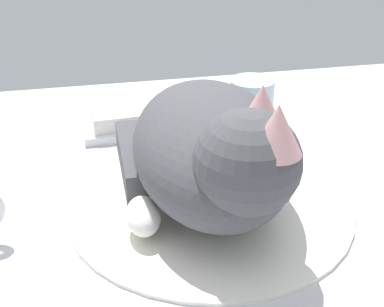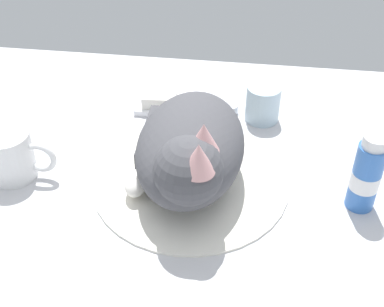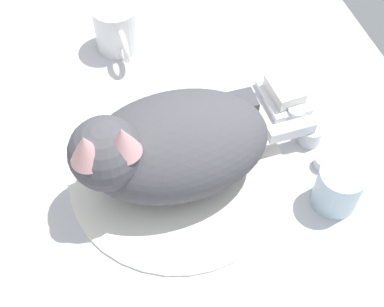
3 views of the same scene
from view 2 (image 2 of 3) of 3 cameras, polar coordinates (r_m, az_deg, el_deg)
ground_plane at (r=87.97cm, az=-0.13°, el=-3.83°), size 110.00×82.50×3.00cm
sink_basin at (r=86.67cm, az=-0.13°, el=-2.88°), size 32.16×32.16×0.87cm
faucet at (r=101.47cm, az=1.39°, el=5.29°), size 12.81×9.04×5.06cm
cat at (r=80.71cm, az=-0.34°, el=0.30°), size 18.67×29.49×16.43cm
coffee_mug at (r=90.52cm, az=-18.96°, el=-0.19°), size 11.74×7.69×8.40cm
rinse_cup at (r=100.18cm, az=7.69°, el=5.42°), size 6.42×6.42×7.09cm
soap_dish at (r=103.92cm, az=-3.51°, el=5.12°), size 9.00×6.40×1.20cm
soap_bar at (r=102.95cm, az=-3.55°, el=5.93°), size 6.67×4.96×2.32cm
toothpaste_bottle at (r=83.11cm, az=18.38°, el=-2.19°), size 4.47×4.47×13.33cm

